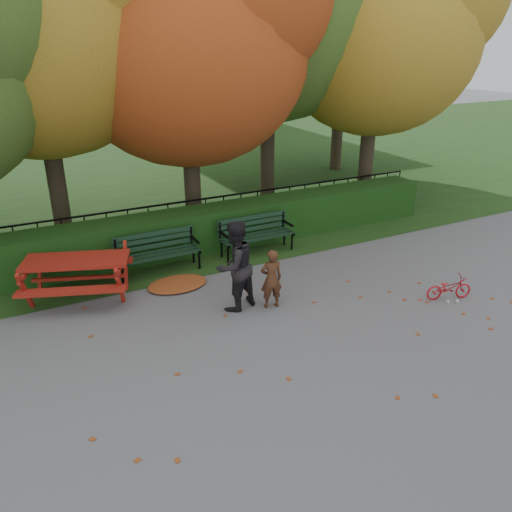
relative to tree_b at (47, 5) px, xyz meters
name	(u,v)px	position (x,y,z in m)	size (l,w,h in m)	color
ground	(298,337)	(2.44, -6.75, -5.40)	(90.00, 90.00, 0.00)	slate
grass_strip	(112,170)	(2.44, 7.25, -5.40)	(90.00, 90.00, 0.00)	#173213
building_right	(177,22)	(10.44, 21.25, 0.60)	(9.00, 6.00, 12.00)	beige
hedge	(200,230)	(2.44, -2.25, -4.90)	(13.00, 0.90, 1.00)	black
iron_fence	(188,219)	(2.44, -1.45, -4.87)	(14.00, 0.04, 1.02)	black
tree_b	(47,5)	(0.00, 0.00, 0.00)	(6.72, 6.40, 8.79)	black
tree_c	(202,35)	(3.28, -0.78, -0.58)	(6.30, 6.00, 8.00)	black
tree_e	(392,26)	(8.97, -0.98, -0.32)	(6.09, 5.80, 8.16)	black
tree_g	(356,22)	(10.78, 3.02, -0.03)	(6.30, 6.00, 8.55)	black
bench_left	(157,250)	(1.14, -3.04, -4.88)	(1.80, 0.57, 0.88)	black
bench_right	(255,232)	(3.54, -3.04, -4.88)	(1.80, 0.57, 0.88)	black
picnic_table	(77,268)	(-0.60, -3.55, -4.75)	(2.38, 2.15, 0.95)	maroon
leaf_pile	(177,284)	(1.26, -3.92, -5.36)	(1.25, 0.86, 0.09)	brown
leaf_scatter	(289,328)	(2.44, -6.45, -5.40)	(9.00, 5.70, 0.01)	brown
child	(271,279)	(2.56, -5.58, -4.82)	(0.42, 0.28, 1.16)	#442615
adult	(235,266)	(1.94, -5.31, -4.54)	(0.84, 0.65, 1.73)	black
bicycle	(449,288)	(5.79, -6.92, -5.16)	(0.32, 0.91, 0.48)	#B71018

